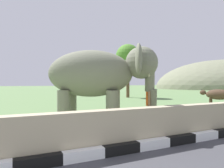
{
  "coord_description": "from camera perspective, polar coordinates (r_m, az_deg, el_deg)",
  "views": [
    {
      "loc": [
        -0.32,
        -0.44,
        1.65
      ],
      "look_at": [
        2.8,
        6.09,
        1.6
      ],
      "focal_mm": 33.02,
      "sensor_mm": 36.0,
      "label": 1
    }
  ],
  "objects": [
    {
      "name": "elephant",
      "position": [
        7.51,
        -3.35,
        2.53
      ],
      "size": [
        3.95,
        3.46,
        2.94
      ],
      "color": "slate",
      "rests_on": "ground_plane"
    },
    {
      "name": "tree_distant",
      "position": [
        23.18,
        4.42,
        7.46
      ],
      "size": [
        2.73,
        2.73,
        5.93
      ],
      "color": "brown",
      "rests_on": "ground_plane"
    },
    {
      "name": "person_handler",
      "position": [
        7.67,
        10.42,
        -5.03
      ],
      "size": [
        0.49,
        0.55,
        1.66
      ],
      "color": "navy",
      "rests_on": "ground_plane"
    },
    {
      "name": "barrier_parapet",
      "position": [
        5.16,
        1.98,
        -12.48
      ],
      "size": [
        28.0,
        0.36,
        1.0
      ],
      "primitive_type": "cube",
      "color": "tan",
      "rests_on": "ground_plane"
    },
    {
      "name": "cow_near",
      "position": [
        14.63,
        27.21,
        -2.71
      ],
      "size": [
        1.2,
        1.88,
        1.23
      ],
      "color": "#473323",
      "rests_on": "ground_plane"
    },
    {
      "name": "striped_curb",
      "position": [
        4.43,
        -25.85,
        -19.83
      ],
      "size": [
        16.2,
        0.2,
        0.24
      ],
      "color": "white",
      "rests_on": "ground_plane"
    }
  ]
}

